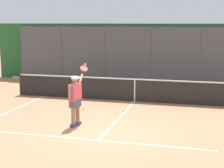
# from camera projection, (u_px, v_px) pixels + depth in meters

# --- Properties ---
(ground_plane) EXTENTS (60.00, 60.00, 0.00)m
(ground_plane) POSITION_uv_depth(u_px,v_px,m) (105.00, 133.00, 10.62)
(ground_plane) COLOR #B27551
(court_line_markings) EXTENTS (8.30, 9.42, 0.01)m
(court_line_markings) POSITION_uv_depth(u_px,v_px,m) (95.00, 144.00, 9.62)
(court_line_markings) COLOR white
(court_line_markings) RESTS_ON ground
(fence_backdrop) EXTENTS (18.18, 1.37, 3.20)m
(fence_backdrop) POSITION_uv_depth(u_px,v_px,m) (153.00, 54.00, 19.25)
(fence_backdrop) COLOR #474C51
(fence_backdrop) RESTS_ON ground
(tennis_net) EXTENTS (10.66, 0.09, 1.07)m
(tennis_net) POSITION_uv_depth(u_px,v_px,m) (135.00, 90.00, 14.77)
(tennis_net) COLOR #2D2D2D
(tennis_net) RESTS_ON ground
(tennis_player) EXTENTS (0.32, 1.38, 1.89)m
(tennis_player) POSITION_uv_depth(u_px,v_px,m) (75.00, 97.00, 11.21)
(tennis_player) COLOR navy
(tennis_player) RESTS_ON ground
(tennis_ball_near_baseline) EXTENTS (0.07, 0.07, 0.07)m
(tennis_ball_near_baseline) POSITION_uv_depth(u_px,v_px,m) (124.00, 110.00, 13.20)
(tennis_ball_near_baseline) COLOR #CCDB33
(tennis_ball_near_baseline) RESTS_ON ground
(tennis_ball_by_sideline) EXTENTS (0.07, 0.07, 0.07)m
(tennis_ball_by_sideline) POSITION_uv_depth(u_px,v_px,m) (84.00, 109.00, 13.45)
(tennis_ball_by_sideline) COLOR #C1D138
(tennis_ball_by_sideline) RESTS_ON ground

